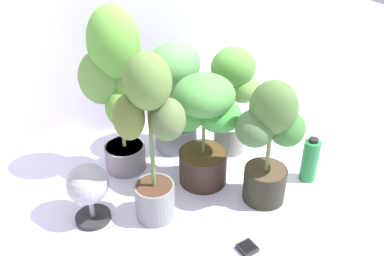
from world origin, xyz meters
The scene contains 10 objects.
ground_plane centered at (0.00, 0.00, 0.00)m, with size 8.00×8.00×0.00m, color silver.
potted_plant_back_right centered at (0.29, 0.34, 0.41)m, with size 0.39×0.30×0.69m.
potted_plant_front_left centered at (-0.33, -0.06, 0.52)m, with size 0.38×0.27×0.89m.
potted_plant_back_left centered at (-0.37, 0.40, 0.58)m, with size 0.42×0.36×0.98m.
potted_plant_center centered at (0.01, 0.11, 0.39)m, with size 0.45×0.40×0.66m.
potted_plant_back_center centered at (-0.01, 0.51, 0.41)m, with size 0.43×0.41×0.70m.
potted_plant_front_right centered at (0.25, -0.15, 0.39)m, with size 0.44×0.32×0.70m.
hygrometer_box centered at (-0.01, -0.44, 0.01)m, with size 0.09×0.09×0.03m.
floor_fan centered at (-0.64, 0.04, 0.21)m, with size 0.25×0.25×0.33m.
nutrient_bottle centered at (0.58, -0.10, 0.13)m, with size 0.09×0.09×0.28m.
Camera 1 is at (-0.74, -1.55, 1.47)m, focal length 37.44 mm.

